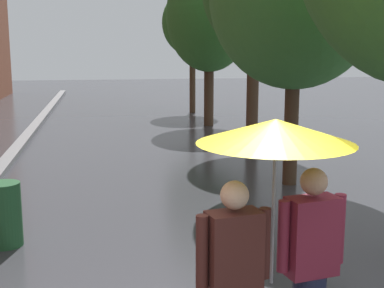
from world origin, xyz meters
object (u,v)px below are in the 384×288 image
object	(u,v)px
street_tree_3	(209,16)
litter_bin	(5,214)
street_tree_4	(192,23)
couple_under_umbrella	(274,208)

from	to	relation	value
street_tree_3	litter_bin	distance (m)	11.78
street_tree_3	street_tree_4	world-z (taller)	street_tree_3
litter_bin	street_tree_4	bearing A→B (deg)	70.50
street_tree_3	litter_bin	size ratio (longest dim) A/B	6.34
street_tree_4	litter_bin	size ratio (longest dim) A/B	5.67
street_tree_3	couple_under_umbrella	world-z (taller)	street_tree_3
couple_under_umbrella	litter_bin	size ratio (longest dim) A/B	2.43
street_tree_3	litter_bin	bearing A→B (deg)	-115.21
couple_under_umbrella	litter_bin	xyz separation A→B (m)	(-2.54, 3.34, -0.98)
street_tree_4	litter_bin	world-z (taller)	street_tree_4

